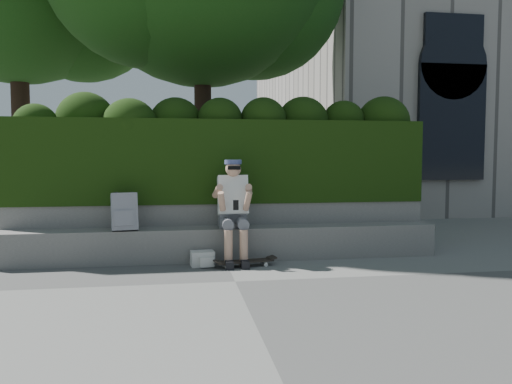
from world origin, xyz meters
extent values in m
plane|color=slate|center=(0.00, 0.00, 0.00)|extent=(80.00, 80.00, 0.00)
cube|color=gray|center=(0.00, 1.25, 0.23)|extent=(6.00, 0.45, 0.45)
cube|color=gray|center=(0.00, 1.73, 0.38)|extent=(6.00, 0.50, 0.75)
cube|color=black|center=(0.00, 1.95, 1.35)|extent=(6.00, 1.00, 1.20)
cylinder|color=black|center=(-0.11, 4.57, 1.60)|extent=(0.34, 0.34, 3.20)
cylinder|color=black|center=(-4.08, 6.39, 1.64)|extent=(0.39, 0.39, 3.27)
cube|color=slate|center=(0.10, 1.20, 0.56)|extent=(0.36, 0.26, 0.22)
cube|color=white|center=(0.10, 1.13, 0.90)|extent=(0.40, 0.32, 0.55)
sphere|color=tan|center=(0.10, 1.06, 1.26)|extent=(0.21, 0.21, 0.21)
cylinder|color=#454E7F|center=(0.10, 1.08, 1.35)|extent=(0.23, 0.23, 0.06)
cube|color=black|center=(0.10, 0.78, 0.80)|extent=(0.07, 0.02, 0.13)
cylinder|color=tan|center=(0.00, 0.76, 0.24)|extent=(0.11, 0.11, 0.47)
cylinder|color=tan|center=(0.20, 0.76, 0.24)|extent=(0.11, 0.11, 0.47)
cube|color=black|center=(0.00, 0.70, 0.05)|extent=(0.10, 0.26, 0.10)
cube|color=black|center=(0.20, 0.70, 0.05)|extent=(0.10, 0.26, 0.10)
cube|color=black|center=(0.21, 0.76, 0.07)|extent=(0.76, 0.31, 0.02)
cylinder|color=silver|center=(-0.03, 0.63, 0.03)|extent=(0.06, 0.04, 0.05)
cylinder|color=silver|center=(-0.06, 0.79, 0.03)|extent=(0.06, 0.04, 0.05)
cylinder|color=silver|center=(0.48, 0.72, 0.03)|extent=(0.06, 0.04, 0.05)
cylinder|color=silver|center=(0.46, 0.88, 0.03)|extent=(0.06, 0.04, 0.05)
cube|color=#A7A7AC|center=(-1.33, 1.15, 0.69)|extent=(0.36, 0.23, 0.49)
cube|color=beige|center=(-0.33, 0.89, 0.10)|extent=(0.32, 0.24, 0.19)
camera|label=1|loc=(-0.64, -5.56, 1.41)|focal=35.00mm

